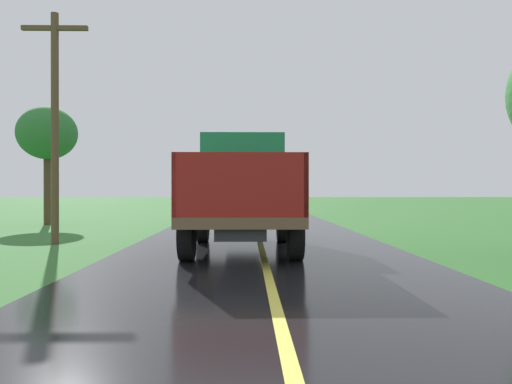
{
  "coord_description": "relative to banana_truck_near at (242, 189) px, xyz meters",
  "views": [
    {
      "loc": [
        -0.34,
        -1.34,
        1.44
      ],
      "look_at": [
        -0.13,
        9.72,
        1.4
      ],
      "focal_mm": 34.2,
      "sensor_mm": 36.0,
      "label": 1
    }
  ],
  "objects": [
    {
      "name": "roadside_tree_far_left",
      "position": [
        -8.2,
        8.49,
        2.32
      ],
      "size": [
        2.43,
        2.43,
        4.91
      ],
      "color": "#4C3823",
      "rests_on": "ground"
    },
    {
      "name": "banana_truck_near",
      "position": [
        0.0,
        0.0,
        0.0
      ],
      "size": [
        2.38,
        5.82,
        2.8
      ],
      "color": "#2D2D30",
      "rests_on": "road_surface"
    },
    {
      "name": "utility_pole_roadside",
      "position": [
        -5.01,
        1.16,
        1.87
      ],
      "size": [
        1.75,
        0.2,
        6.16
      ],
      "color": "brown",
      "rests_on": "ground"
    }
  ]
}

